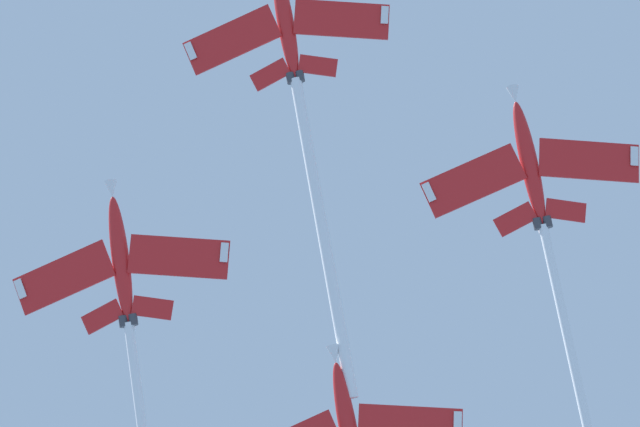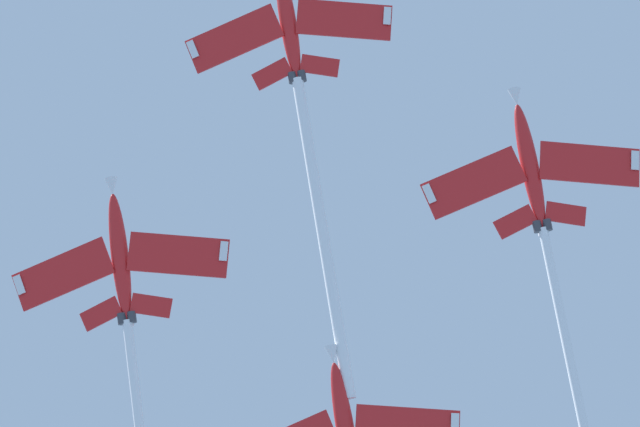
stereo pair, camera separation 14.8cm
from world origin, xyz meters
The scene contains 3 objects.
jet_lead centered at (-4.85, -19.42, 127.76)m, with size 38.63×22.41×17.78m.
jet_left_wing centered at (-26.28, -7.05, 120.72)m, with size 40.98×23.53×18.47m.
jet_right_wing centered at (-15.19, -43.49, 119.70)m, with size 43.30×24.37×18.80m.
Camera 1 is at (-4.28, -17.01, 1.74)m, focal length 75.76 mm.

